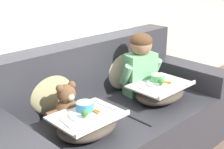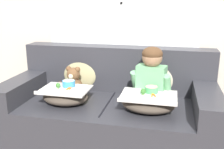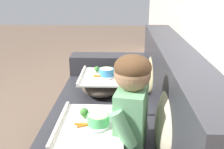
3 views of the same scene
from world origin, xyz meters
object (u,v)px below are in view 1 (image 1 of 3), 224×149
(throw_pillow_behind_child, at_px, (123,66))
(lap_tray_child, at_px, (160,92))
(throw_pillow_behind_teddy, at_px, (50,89))
(child_figure, at_px, (140,61))
(lap_tray_teddy, at_px, (87,124))
(couch, at_px, (108,121))
(teddy_bear, at_px, (67,107))

(throw_pillow_behind_child, xyz_separation_m, lap_tray_child, (0.00, -0.42, -0.12))
(throw_pillow_behind_child, relative_size, throw_pillow_behind_teddy, 1.11)
(child_figure, distance_m, lap_tray_teddy, 0.81)
(couch, distance_m, throw_pillow_behind_child, 0.54)
(couch, bearing_deg, lap_tray_child, -28.07)
(lap_tray_teddy, bearing_deg, throw_pillow_behind_teddy, 90.08)
(child_figure, xyz_separation_m, teddy_bear, (-0.76, -0.00, -0.16))
(teddy_bear, bearing_deg, lap_tray_child, -15.50)
(teddy_bear, height_order, lap_tray_teddy, teddy_bear)
(couch, bearing_deg, throw_pillow_behind_teddy, 150.57)
(couch, distance_m, lap_tray_teddy, 0.48)
(couch, bearing_deg, child_figure, 1.71)
(throw_pillow_behind_child, distance_m, teddy_bear, 0.79)
(lap_tray_child, height_order, lap_tray_teddy, same)
(child_figure, height_order, lap_tray_child, child_figure)
(throw_pillow_behind_child, relative_size, lap_tray_teddy, 1.00)
(throw_pillow_behind_child, xyz_separation_m, teddy_bear, (-0.76, -0.21, -0.07))
(lap_tray_child, bearing_deg, throw_pillow_behind_child, 90.04)
(throw_pillow_behind_child, bearing_deg, throw_pillow_behind_teddy, 180.00)
(throw_pillow_behind_child, height_order, throw_pillow_behind_teddy, throw_pillow_behind_child)
(throw_pillow_behind_child, bearing_deg, couch, -150.57)
(throw_pillow_behind_child, xyz_separation_m, child_figure, (-0.00, -0.20, 0.09))
(throw_pillow_behind_child, height_order, lap_tray_child, throw_pillow_behind_child)
(child_figure, bearing_deg, teddy_bear, -179.75)
(lap_tray_child, relative_size, lap_tray_teddy, 1.08)
(throw_pillow_behind_teddy, bearing_deg, lap_tray_teddy, -89.92)
(throw_pillow_behind_child, distance_m, lap_tray_teddy, 0.87)
(throw_pillow_behind_teddy, distance_m, lap_tray_teddy, 0.43)
(throw_pillow_behind_teddy, bearing_deg, couch, -29.43)
(throw_pillow_behind_teddy, distance_m, teddy_bear, 0.22)
(teddy_bear, bearing_deg, child_figure, 0.25)
(child_figure, distance_m, teddy_bear, 0.78)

